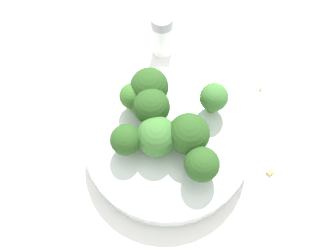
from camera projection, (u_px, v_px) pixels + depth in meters
ground_plane at (168, 147)px, 0.46m from camera, size 3.00×3.00×0.00m
bowl at (168, 142)px, 0.45m from camera, size 0.22×0.22×0.04m
broccoli_floret_0 at (214, 98)px, 0.42m from camera, size 0.04×0.04×0.05m
broccoli_floret_1 at (152, 107)px, 0.41m from camera, size 0.05×0.05×0.06m
broccoli_floret_2 at (157, 137)px, 0.40m from camera, size 0.05×0.05×0.05m
broccoli_floret_3 at (202, 165)px, 0.38m from camera, size 0.04×0.04×0.05m
broccoli_floret_4 at (190, 132)px, 0.40m from camera, size 0.05×0.05×0.06m
broccoli_floret_5 at (126, 140)px, 0.40m from camera, size 0.04×0.04×0.05m
broccoli_floret_6 at (133, 97)px, 0.43m from camera, size 0.03×0.03×0.05m
broccoli_floret_7 at (149, 87)px, 0.42m from camera, size 0.05×0.05×0.06m
pepper_shaker at (162, 35)px, 0.51m from camera, size 0.03×0.03×0.08m
almond_crumb_0 at (271, 171)px, 0.44m from camera, size 0.01×0.01×0.01m
almond_crumb_1 at (261, 89)px, 0.50m from camera, size 0.00×0.01×0.01m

